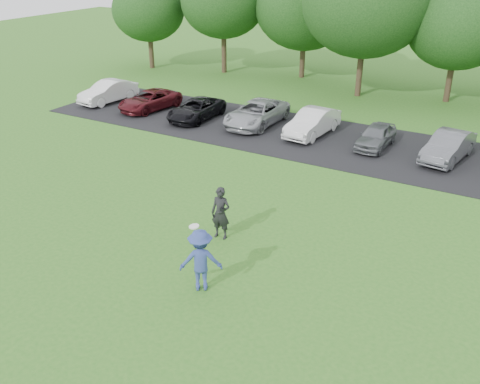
{
  "coord_description": "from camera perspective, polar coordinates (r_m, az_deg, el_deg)",
  "views": [
    {
      "loc": [
        7.82,
        -10.14,
        8.74
      ],
      "look_at": [
        0.0,
        3.5,
        1.3
      ],
      "focal_mm": 40.0,
      "sensor_mm": 36.0,
      "label": 1
    }
  ],
  "objects": [
    {
      "name": "frisbee_player",
      "position": [
        14.58,
        -4.22,
        -7.25
      ],
      "size": [
        1.35,
        1.2,
        2.11
      ],
      "color": "#32448F",
      "rests_on": "ground"
    },
    {
      "name": "camera_bystander",
      "position": [
        16.99,
        -2.07,
        -2.27
      ],
      "size": [
        0.67,
        0.48,
        1.75
      ],
      "color": "black",
      "rests_on": "ground"
    },
    {
      "name": "ground",
      "position": [
        15.51,
        -6.53,
        -9.18
      ],
      "size": [
        100.0,
        100.0,
        0.0
      ],
      "primitive_type": "plane",
      "color": "#2F6D1F",
      "rests_on": "ground"
    },
    {
      "name": "parked_cars",
      "position": [
        25.94,
        9.52,
        6.69
      ],
      "size": [
        30.73,
        4.98,
        1.25
      ],
      "color": "white",
      "rests_on": "parking_lot"
    },
    {
      "name": "parking_lot",
      "position": [
        25.94,
        10.54,
        5.23
      ],
      "size": [
        32.0,
        6.5,
        0.03
      ],
      "primitive_type": "cube",
      "color": "black",
      "rests_on": "ground"
    },
    {
      "name": "tree_row",
      "position": [
        33.72,
        19.78,
        17.41
      ],
      "size": [
        42.39,
        9.85,
        8.64
      ],
      "color": "#38281C",
      "rests_on": "ground"
    }
  ]
}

